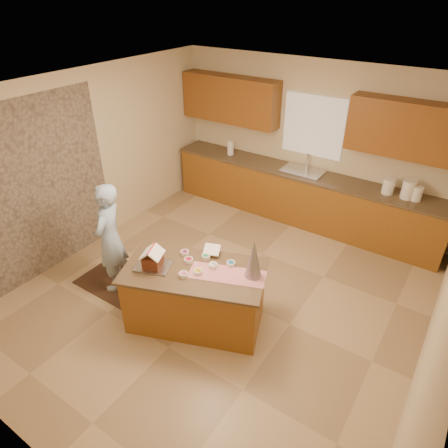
{
  "coord_description": "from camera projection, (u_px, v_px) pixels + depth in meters",
  "views": [
    {
      "loc": [
        2.35,
        -3.46,
        3.71
      ],
      "look_at": [
        -0.1,
        0.2,
        1.0
      ],
      "focal_mm": 31.85,
      "sensor_mm": 36.0,
      "label": 1
    }
  ],
  "objects": [
    {
      "name": "floor",
      "position": [
        222.0,
        294.0,
        5.5
      ],
      "size": [
        5.5,
        5.5,
        0.0
      ],
      "primitive_type": "plane",
      "color": "tan",
      "rests_on": "ground"
    },
    {
      "name": "ceiling",
      "position": [
        221.0,
        95.0,
        4.09
      ],
      "size": [
        5.5,
        5.5,
        0.0
      ],
      "primitive_type": "plane",
      "color": "silver",
      "rests_on": "floor"
    },
    {
      "name": "wall_back",
      "position": [
        312.0,
        143.0,
        6.74
      ],
      "size": [
        5.5,
        5.5,
        0.0
      ],
      "primitive_type": "plane",
      "color": "beige",
      "rests_on": "floor"
    },
    {
      "name": "wall_front",
      "position": [
        7.0,
        365.0,
        2.85
      ],
      "size": [
        5.5,
        5.5,
        0.0
      ],
      "primitive_type": "plane",
      "color": "beige",
      "rests_on": "floor"
    },
    {
      "name": "wall_left",
      "position": [
        84.0,
        164.0,
        5.98
      ],
      "size": [
        5.5,
        5.5,
        0.0
      ],
      "primitive_type": "plane",
      "color": "beige",
      "rests_on": "floor"
    },
    {
      "name": "stone_accent",
      "position": [
        40.0,
        190.0,
        5.46
      ],
      "size": [
        0.0,
        2.5,
        2.5
      ],
      "primitive_type": "plane",
      "rotation": [
        1.57,
        0.0,
        1.57
      ],
      "color": "gray",
      "rests_on": "wall_left"
    },
    {
      "name": "window_curtain",
      "position": [
        314.0,
        126.0,
        6.57
      ],
      "size": [
        1.05,
        0.03,
        1.0
      ],
      "primitive_type": "cube",
      "color": "white",
      "rests_on": "wall_back"
    },
    {
      "name": "back_counter_base",
      "position": [
        299.0,
        197.0,
        7.01
      ],
      "size": [
        4.8,
        0.6,
        0.88
      ],
      "primitive_type": "cube",
      "color": "brown",
      "rests_on": "floor"
    },
    {
      "name": "back_counter_top",
      "position": [
        302.0,
        173.0,
        6.77
      ],
      "size": [
        4.85,
        0.63,
        0.04
      ],
      "primitive_type": "cube",
      "color": "brown",
      "rests_on": "back_counter_base"
    },
    {
      "name": "upper_cabinet_left",
      "position": [
        230.0,
        99.0,
        7.06
      ],
      "size": [
        1.85,
        0.35,
        0.8
      ],
      "primitive_type": "cube",
      "color": "brown",
      "rests_on": "wall_back"
    },
    {
      "name": "upper_cabinet_right",
      "position": [
        414.0,
        131.0,
        5.59
      ],
      "size": [
        1.85,
        0.35,
        0.8
      ],
      "primitive_type": "cube",
      "color": "brown",
      "rests_on": "wall_back"
    },
    {
      "name": "sink",
      "position": [
        302.0,
        174.0,
        6.77
      ],
      "size": [
        0.7,
        0.45,
        0.12
      ],
      "primitive_type": "cube",
      "color": "silver",
      "rests_on": "back_counter_top"
    },
    {
      "name": "faucet",
      "position": [
        307.0,
        161.0,
        6.81
      ],
      "size": [
        0.03,
        0.03,
        0.28
      ],
      "primitive_type": "cylinder",
      "color": "silver",
      "rests_on": "back_counter_top"
    },
    {
      "name": "island_base",
      "position": [
        195.0,
        297.0,
        4.87
      ],
      "size": [
        1.77,
        1.32,
        0.78
      ],
      "primitive_type": "cube",
      "rotation": [
        0.0,
        0.0,
        0.37
      ],
      "color": "brown",
      "rests_on": "floor"
    },
    {
      "name": "island_top",
      "position": [
        194.0,
        271.0,
        4.66
      ],
      "size": [
        1.86,
        1.41,
        0.04
      ],
      "primitive_type": "cube",
      "rotation": [
        0.0,
        0.0,
        0.37
      ],
      "color": "brown",
      "rests_on": "island_base"
    },
    {
      "name": "table_runner",
      "position": [
        227.0,
        275.0,
        4.57
      ],
      "size": [
        0.94,
        0.61,
        0.01
      ],
      "primitive_type": "cube",
      "rotation": [
        0.0,
        0.0,
        0.37
      ],
      "color": "#AD0C22",
      "rests_on": "island_top"
    },
    {
      "name": "baking_tray",
      "position": [
        153.0,
        266.0,
        4.7
      ],
      "size": [
        0.49,
        0.43,
        0.02
      ],
      "primitive_type": "cube",
      "rotation": [
        0.0,
        0.0,
        0.37
      ],
      "color": "silver",
      "rests_on": "island_top"
    },
    {
      "name": "cookbook",
      "position": [
        212.0,
        250.0,
        4.86
      ],
      "size": [
        0.24,
        0.21,
        0.08
      ],
      "primitive_type": "cube",
      "rotation": [
        -1.13,
        0.0,
        0.37
      ],
      "color": "white",
      "rests_on": "island_top"
    },
    {
      "name": "tinsel_tree",
      "position": [
        254.0,
        259.0,
        4.43
      ],
      "size": [
        0.25,
        0.25,
        0.49
      ],
      "primitive_type": "cone",
      "rotation": [
        0.0,
        0.0,
        0.37
      ],
      "color": "#B9B8C6",
      "rests_on": "island_top"
    },
    {
      "name": "rug",
      "position": [
        116.0,
        283.0,
        5.7
      ],
      "size": [
        1.06,
        0.69,
        0.01
      ],
      "primitive_type": "cube",
      "color": "black",
      "rests_on": "floor"
    },
    {
      "name": "boy",
      "position": [
        110.0,
        238.0,
        5.26
      ],
      "size": [
        0.57,
        0.67,
        1.56
      ],
      "primitive_type": "imported",
      "rotation": [
        0.0,
        0.0,
        -1.17
      ],
      "color": "#9CB9DE",
      "rests_on": "rug"
    },
    {
      "name": "canister_a",
      "position": [
        388.0,
        186.0,
        6.03
      ],
      "size": [
        0.17,
        0.17,
        0.24
      ],
      "primitive_type": "cylinder",
      "color": "white",
      "rests_on": "back_counter_top"
    },
    {
      "name": "canister_b",
      "position": [
        409.0,
        190.0,
        5.88
      ],
      "size": [
        0.2,
        0.2,
        0.28
      ],
      "primitive_type": "cylinder",
      "color": "white",
      "rests_on": "back_counter_top"
    },
    {
      "name": "canister_c",
      "position": [
        417.0,
        194.0,
        5.84
      ],
      "size": [
        0.15,
        0.15,
        0.22
      ],
      "primitive_type": "cylinder",
      "color": "white",
      "rests_on": "back_counter_top"
    },
    {
      "name": "paper_towel",
      "position": [
        231.0,
        148.0,
        7.38
      ],
      "size": [
        0.12,
        0.12,
        0.26
      ],
      "primitive_type": "cylinder",
      "color": "white",
      "rests_on": "back_counter_top"
    },
    {
      "name": "gingerbread_house",
      "position": [
        153.0,
        259.0,
        4.64
      ],
      "size": [
        0.32,
        0.32,
        0.25
      ],
      "color": "#5D2718",
      "rests_on": "baking_tray"
    },
    {
      "name": "candy_bowls",
      "position": [
        201.0,
        263.0,
        4.71
      ],
      "size": [
        0.7,
        0.58,
        0.05
      ],
      "color": "teal",
      "rests_on": "island_top"
    }
  ]
}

